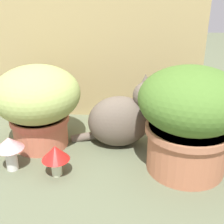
# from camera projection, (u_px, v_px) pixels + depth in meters

# --- Properties ---
(ground_plane) EXTENTS (6.00, 6.00, 0.00)m
(ground_plane) POSITION_uv_depth(u_px,v_px,m) (79.00, 162.00, 1.19)
(ground_plane) COLOR #565D44
(cardboard_backdrop) EXTENTS (1.06, 0.03, 0.92)m
(cardboard_backdrop) POSITION_uv_depth(u_px,v_px,m) (93.00, 24.00, 1.41)
(cardboard_backdrop) COLOR tan
(cardboard_backdrop) RESTS_ON ground
(grass_planter) EXTENTS (0.35, 0.35, 0.35)m
(grass_planter) POSITION_uv_depth(u_px,v_px,m) (38.00, 102.00, 1.23)
(grass_planter) COLOR #C0684D
(grass_planter) RESTS_ON ground
(leafy_planter) EXTENTS (0.38, 0.38, 0.39)m
(leafy_planter) POSITION_uv_depth(u_px,v_px,m) (190.00, 116.00, 1.07)
(leafy_planter) COLOR #B16A4A
(leafy_planter) RESTS_ON ground
(cat) EXTENTS (0.39, 0.20, 0.32)m
(cat) POSITION_uv_depth(u_px,v_px,m) (123.00, 119.00, 1.27)
(cat) COLOR brown
(cat) RESTS_ON ground
(mushroom_ornament_red) EXTENTS (0.10, 0.10, 0.12)m
(mushroom_ornament_red) POSITION_uv_depth(u_px,v_px,m) (55.00, 155.00, 1.08)
(mushroom_ornament_red) COLOR silver
(mushroom_ornament_red) RESTS_ON ground
(mushroom_ornament_pink) EXTENTS (0.11, 0.11, 0.14)m
(mushroom_ornament_pink) POSITION_uv_depth(u_px,v_px,m) (10.00, 147.00, 1.11)
(mushroom_ornament_pink) COLOR silver
(mushroom_ornament_pink) RESTS_ON ground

